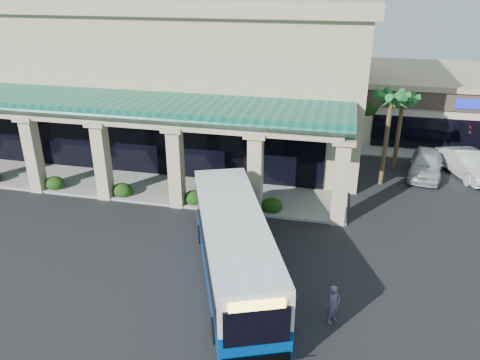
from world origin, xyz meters
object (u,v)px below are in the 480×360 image
(transit_bus, at_px, (234,249))
(car_white, at_px, (467,164))
(pedestrian, at_px, (334,304))
(car_silver, at_px, (426,164))

(transit_bus, relative_size, car_white, 2.18)
(pedestrian, relative_size, car_silver, 0.32)
(pedestrian, bearing_deg, transit_bus, 103.72)
(transit_bus, relative_size, pedestrian, 6.91)
(car_silver, height_order, car_white, car_silver)
(transit_bus, relative_size, car_silver, 2.23)
(pedestrian, xyz_separation_m, car_white, (7.86, 16.33, 0.04))
(transit_bus, bearing_deg, car_white, 28.26)
(transit_bus, distance_m, car_silver, 16.98)
(car_white, bearing_deg, car_silver, 170.12)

